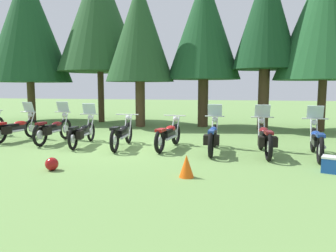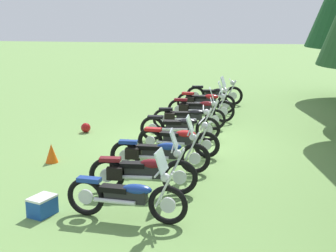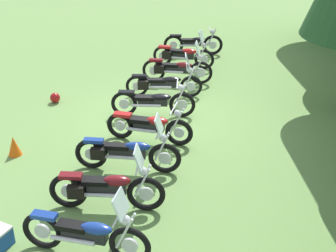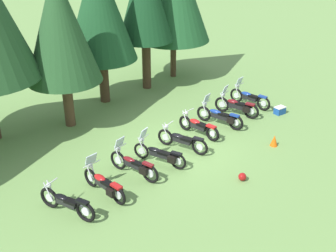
{
  "view_description": "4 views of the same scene",
  "coord_description": "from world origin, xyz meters",
  "px_view_note": "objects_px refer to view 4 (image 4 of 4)",
  "views": [
    {
      "loc": [
        3.49,
        -9.63,
        1.89
      ],
      "look_at": [
        1.49,
        -0.39,
        0.76
      ],
      "focal_mm": 34.38,
      "sensor_mm": 36.0,
      "label": 1
    },
    {
      "loc": [
        14.01,
        1.62,
        3.83
      ],
      "look_at": [
        0.31,
        -0.42,
        0.52
      ],
      "focal_mm": 53.72,
      "sensor_mm": 36.0,
      "label": 2
    },
    {
      "loc": [
        11.65,
        1.77,
        5.66
      ],
      "look_at": [
        1.58,
        0.5,
        0.55
      ],
      "focal_mm": 50.29,
      "sensor_mm": 36.0,
      "label": 3
    },
    {
      "loc": [
        -12.66,
        -8.44,
        8.68
      ],
      "look_at": [
        -0.17,
        0.51,
        0.96
      ],
      "focal_mm": 45.01,
      "sensor_mm": 36.0,
      "label": 4
    }
  ],
  "objects_px": {
    "motorcycle_2": "(134,165)",
    "motorcycle_4": "(182,140)",
    "motorcycle_1": "(104,184)",
    "motorcycle_5": "(198,126)",
    "motorcycle_3": "(160,154)",
    "motorcycle_6": "(220,116)",
    "motorcycle_7": "(237,106)",
    "motorcycle_0": "(67,203)",
    "motorcycle_8": "(249,97)",
    "pine_tree_2": "(60,27)",
    "dropped_helmet": "(242,177)",
    "pine_tree_3": "(99,8)",
    "picnic_cooler": "(280,110)",
    "traffic_cone": "(274,141)"
  },
  "relations": [
    {
      "from": "motorcycle_2",
      "to": "motorcycle_4",
      "type": "height_order",
      "value": "motorcycle_2"
    },
    {
      "from": "motorcycle_1",
      "to": "motorcycle_5",
      "type": "relative_size",
      "value": 1.0
    },
    {
      "from": "motorcycle_4",
      "to": "motorcycle_3",
      "type": "bearing_deg",
      "value": 82.91
    },
    {
      "from": "motorcycle_2",
      "to": "motorcycle_6",
      "type": "distance_m",
      "value": 5.52
    },
    {
      "from": "motorcycle_1",
      "to": "motorcycle_7",
      "type": "height_order",
      "value": "motorcycle_7"
    },
    {
      "from": "motorcycle_0",
      "to": "motorcycle_8",
      "type": "xyz_separation_m",
      "value": [
        11.29,
        -0.94,
        0.02
      ]
    },
    {
      "from": "motorcycle_4",
      "to": "pine_tree_2",
      "type": "bearing_deg",
      "value": 6.7
    },
    {
      "from": "motorcycle_0",
      "to": "motorcycle_5",
      "type": "height_order",
      "value": "motorcycle_0"
    },
    {
      "from": "motorcycle_0",
      "to": "motorcycle_2",
      "type": "bearing_deg",
      "value": -102.83
    },
    {
      "from": "motorcycle_1",
      "to": "dropped_helmet",
      "type": "height_order",
      "value": "motorcycle_1"
    },
    {
      "from": "motorcycle_3",
      "to": "motorcycle_7",
      "type": "relative_size",
      "value": 1.01
    },
    {
      "from": "motorcycle_0",
      "to": "motorcycle_5",
      "type": "relative_size",
      "value": 1.01
    },
    {
      "from": "pine_tree_3",
      "to": "picnic_cooler",
      "type": "height_order",
      "value": "pine_tree_3"
    },
    {
      "from": "motorcycle_0",
      "to": "motorcycle_6",
      "type": "bearing_deg",
      "value": -102.2
    },
    {
      "from": "motorcycle_4",
      "to": "pine_tree_3",
      "type": "xyz_separation_m",
      "value": [
        1.9,
        6.08,
        4.3
      ]
    },
    {
      "from": "motorcycle_3",
      "to": "dropped_helmet",
      "type": "bearing_deg",
      "value": -171.86
    },
    {
      "from": "motorcycle_5",
      "to": "traffic_cone",
      "type": "xyz_separation_m",
      "value": [
        1.05,
        -3.08,
        -0.2
      ]
    },
    {
      "from": "motorcycle_3",
      "to": "dropped_helmet",
      "type": "relative_size",
      "value": 7.73
    },
    {
      "from": "motorcycle_2",
      "to": "motorcycle_7",
      "type": "relative_size",
      "value": 1.0
    },
    {
      "from": "motorcycle_0",
      "to": "motorcycle_3",
      "type": "height_order",
      "value": "motorcycle_3"
    },
    {
      "from": "motorcycle_7",
      "to": "motorcycle_4",
      "type": "bearing_deg",
      "value": 83.0
    },
    {
      "from": "motorcycle_6",
      "to": "motorcycle_8",
      "type": "xyz_separation_m",
      "value": [
        2.8,
        -0.1,
        0.0
      ]
    },
    {
      "from": "traffic_cone",
      "to": "picnic_cooler",
      "type": "bearing_deg",
      "value": 18.26
    },
    {
      "from": "motorcycle_0",
      "to": "pine_tree_3",
      "type": "height_order",
      "value": "pine_tree_3"
    },
    {
      "from": "motorcycle_8",
      "to": "motorcycle_3",
      "type": "bearing_deg",
      "value": 93.53
    },
    {
      "from": "motorcycle_1",
      "to": "motorcycle_4",
      "type": "height_order",
      "value": "motorcycle_1"
    },
    {
      "from": "motorcycle_0",
      "to": "motorcycle_8",
      "type": "distance_m",
      "value": 11.33
    },
    {
      "from": "pine_tree_2",
      "to": "dropped_helmet",
      "type": "bearing_deg",
      "value": -86.67
    },
    {
      "from": "motorcycle_8",
      "to": "dropped_helmet",
      "type": "xyz_separation_m",
      "value": [
        -6.25,
        -2.77,
        -0.32
      ]
    },
    {
      "from": "motorcycle_2",
      "to": "motorcycle_8",
      "type": "xyz_separation_m",
      "value": [
        8.3,
        -0.61,
        -0.0
      ]
    },
    {
      "from": "motorcycle_1",
      "to": "motorcycle_6",
      "type": "height_order",
      "value": "motorcycle_6"
    },
    {
      "from": "motorcycle_2",
      "to": "motorcycle_6",
      "type": "bearing_deg",
      "value": -94.54
    },
    {
      "from": "motorcycle_7",
      "to": "motorcycle_0",
      "type": "bearing_deg",
      "value": 81.24
    },
    {
      "from": "motorcycle_0",
      "to": "motorcycle_6",
      "type": "relative_size",
      "value": 0.94
    },
    {
      "from": "motorcycle_7",
      "to": "dropped_helmet",
      "type": "distance_m",
      "value": 5.64
    },
    {
      "from": "motorcycle_6",
      "to": "traffic_cone",
      "type": "height_order",
      "value": "motorcycle_6"
    },
    {
      "from": "motorcycle_3",
      "to": "pine_tree_3",
      "type": "distance_m",
      "value": 8.1
    },
    {
      "from": "dropped_helmet",
      "to": "motorcycle_1",
      "type": "bearing_deg",
      "value": 136.12
    },
    {
      "from": "motorcycle_4",
      "to": "motorcycle_6",
      "type": "relative_size",
      "value": 0.97
    },
    {
      "from": "motorcycle_5",
      "to": "traffic_cone",
      "type": "relative_size",
      "value": 4.62
    },
    {
      "from": "pine_tree_3",
      "to": "traffic_cone",
      "type": "distance_m",
      "value": 10.12
    },
    {
      "from": "motorcycle_7",
      "to": "traffic_cone",
      "type": "distance_m",
      "value": 3.23
    },
    {
      "from": "dropped_helmet",
      "to": "motorcycle_6",
      "type": "bearing_deg",
      "value": 39.83
    },
    {
      "from": "motorcycle_3",
      "to": "motorcycle_8",
      "type": "bearing_deg",
      "value": -99.4
    },
    {
      "from": "motorcycle_5",
      "to": "motorcycle_6",
      "type": "xyz_separation_m",
      "value": [
        1.39,
        -0.3,
        0.03
      ]
    },
    {
      "from": "motorcycle_3",
      "to": "motorcycle_5",
      "type": "height_order",
      "value": "motorcycle_3"
    },
    {
      "from": "motorcycle_5",
      "to": "traffic_cone",
      "type": "distance_m",
      "value": 3.26
    },
    {
      "from": "motorcycle_6",
      "to": "picnic_cooler",
      "type": "xyz_separation_m",
      "value": [
        2.82,
        -1.74,
        -0.29
      ]
    },
    {
      "from": "pine_tree_3",
      "to": "traffic_cone",
      "type": "bearing_deg",
      "value": -86.07
    },
    {
      "from": "pine_tree_3",
      "to": "motorcycle_8",
      "type": "bearing_deg",
      "value": -59.36
    }
  ]
}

